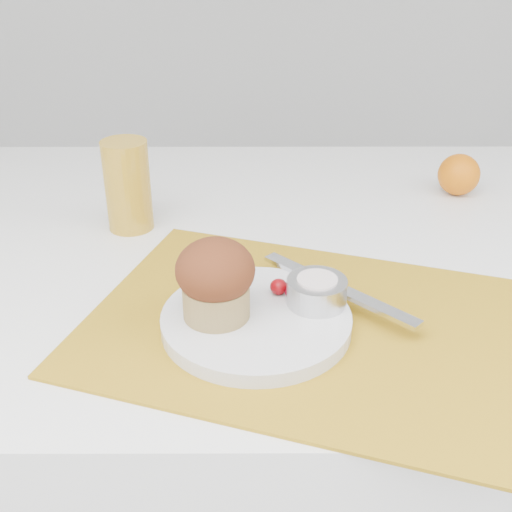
{
  "coord_description": "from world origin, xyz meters",
  "views": [
    {
      "loc": [
        -0.09,
        -0.75,
        1.16
      ],
      "look_at": [
        -0.09,
        -0.09,
        0.8
      ],
      "focal_mm": 45.0,
      "sensor_mm": 36.0,
      "label": 1
    }
  ],
  "objects_px": {
    "plate": "(256,321)",
    "muffin": "(216,279)",
    "orange": "(459,175)",
    "juice_glass": "(128,186)",
    "table": "(308,437)"
  },
  "relations": [
    {
      "from": "plate",
      "to": "muffin",
      "type": "relative_size",
      "value": 2.32
    },
    {
      "from": "orange",
      "to": "plate",
      "type": "bearing_deg",
      "value": -130.55
    },
    {
      "from": "plate",
      "to": "orange",
      "type": "relative_size",
      "value": 3.14
    },
    {
      "from": "juice_glass",
      "to": "muffin",
      "type": "height_order",
      "value": "juice_glass"
    },
    {
      "from": "table",
      "to": "muffin",
      "type": "distance_m",
      "value": 0.51
    },
    {
      "from": "orange",
      "to": "muffin",
      "type": "relative_size",
      "value": 0.74
    },
    {
      "from": "table",
      "to": "orange",
      "type": "xyz_separation_m",
      "value": [
        0.24,
        0.17,
        0.41
      ]
    },
    {
      "from": "table",
      "to": "muffin",
      "type": "xyz_separation_m",
      "value": [
        -0.13,
        -0.22,
        0.44
      ]
    },
    {
      "from": "juice_glass",
      "to": "orange",
      "type": "bearing_deg",
      "value": 13.57
    },
    {
      "from": "plate",
      "to": "juice_glass",
      "type": "bearing_deg",
      "value": 124.91
    },
    {
      "from": "orange",
      "to": "table",
      "type": "bearing_deg",
      "value": -145.31
    },
    {
      "from": "orange",
      "to": "muffin",
      "type": "distance_m",
      "value": 0.54
    },
    {
      "from": "orange",
      "to": "juice_glass",
      "type": "distance_m",
      "value": 0.53
    },
    {
      "from": "table",
      "to": "muffin",
      "type": "height_order",
      "value": "muffin"
    },
    {
      "from": "table",
      "to": "orange",
      "type": "relative_size",
      "value": 18.0
    }
  ]
}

